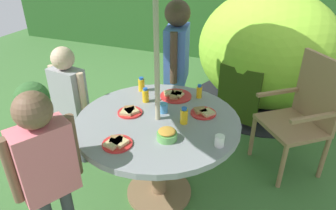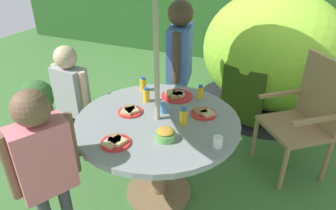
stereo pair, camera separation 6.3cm
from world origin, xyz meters
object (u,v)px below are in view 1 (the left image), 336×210
at_px(wooden_chair, 304,111).
at_px(plate_far_right, 130,111).
at_px(dome_tent, 267,50).
at_px(juice_bottle_mid_left, 146,95).
at_px(juice_bottle_center_front, 184,116).
at_px(juice_bottle_center_back, 141,85).
at_px(child_in_grey_shirt, 69,92).
at_px(child_in_pink_shirt, 45,161).
at_px(garden_table, 158,135).
at_px(juice_bottle_near_right, 199,92).
at_px(plate_far_left, 204,112).
at_px(child_in_blue_shirt, 177,54).
at_px(plate_back_edge, 175,95).
at_px(cup_far, 163,108).
at_px(snack_bowl, 167,134).
at_px(cup_near, 220,141).
at_px(potted_plant, 34,105).
at_px(plate_near_left, 117,143).

xyz_separation_m(wooden_chair, plate_far_right, (-1.25, -0.81, 0.17)).
bearing_deg(dome_tent, juice_bottle_mid_left, -99.08).
relative_size(juice_bottle_center_front, juice_bottle_center_back, 1.02).
bearing_deg(wooden_chair, child_in_grey_shirt, -109.03).
bearing_deg(child_in_grey_shirt, child_in_pink_shirt, -50.84).
bearing_deg(juice_bottle_center_back, garden_table, -50.47).
bearing_deg(juice_bottle_mid_left, juice_bottle_near_right, 30.54).
bearing_deg(plate_far_left, juice_bottle_center_back, 162.64).
bearing_deg(child_in_blue_shirt, plate_back_edge, 7.18).
bearing_deg(cup_far, dome_tent, 72.62).
bearing_deg(dome_tent, plate_far_right, -97.60).
bearing_deg(plate_far_right, snack_bowl, -28.86).
xyz_separation_m(dome_tent, child_in_blue_shirt, (-0.77, -1.07, 0.20)).
xyz_separation_m(juice_bottle_center_back, cup_near, (0.80, -0.53, -0.02)).
distance_m(dome_tent, snack_bowl, 2.24).
bearing_deg(child_in_pink_shirt, potted_plant, 76.02).
xyz_separation_m(child_in_blue_shirt, plate_far_left, (0.48, -0.72, -0.16)).
bearing_deg(plate_far_right, potted_plant, 163.90).
bearing_deg(plate_near_left, snack_bowl, 32.25).
bearing_deg(child_in_grey_shirt, juice_bottle_near_right, 24.22).
height_order(juice_bottle_center_back, juice_bottle_mid_left, juice_bottle_center_back).
bearing_deg(cup_near, child_in_pink_shirt, -147.08).
height_order(dome_tent, plate_far_left, dome_tent).
bearing_deg(wooden_chair, plate_back_edge, -105.60).
distance_m(dome_tent, potted_plant, 2.75).
height_order(wooden_chair, dome_tent, dome_tent).
distance_m(child_in_blue_shirt, juice_bottle_near_right, 0.62).
height_order(plate_back_edge, juice_bottle_center_front, juice_bottle_center_front).
distance_m(juice_bottle_center_back, cup_far, 0.41).
height_order(dome_tent, cup_near, dome_tent).
bearing_deg(cup_near, garden_table, 162.28).
height_order(potted_plant, juice_bottle_center_front, juice_bottle_center_front).
bearing_deg(child_in_pink_shirt, cup_far, 3.43).
bearing_deg(child_in_pink_shirt, juice_bottle_near_right, 1.95).
xyz_separation_m(potted_plant, juice_bottle_center_front, (1.82, -0.39, 0.47)).
height_order(child_in_pink_shirt, plate_near_left, child_in_pink_shirt).
relative_size(garden_table, juice_bottle_near_right, 10.28).
bearing_deg(plate_near_left, garden_table, 72.86).
relative_size(snack_bowl, plate_far_left, 0.70).
bearing_deg(plate_far_right, juice_bottle_mid_left, 81.28).
xyz_separation_m(plate_far_right, juice_bottle_center_back, (-0.08, 0.38, 0.04)).
height_order(juice_bottle_near_right, juice_bottle_center_back, juice_bottle_center_back).
relative_size(child_in_pink_shirt, juice_bottle_near_right, 10.36).
distance_m(juice_bottle_center_front, juice_bottle_center_back, 0.62).
bearing_deg(plate_near_left, plate_far_right, 105.97).
bearing_deg(cup_near, plate_far_right, 167.75).
bearing_deg(cup_far, plate_far_left, 16.04).
relative_size(juice_bottle_mid_left, cup_near, 1.62).
bearing_deg(child_in_blue_shirt, wooden_chair, 73.65).
relative_size(juice_bottle_center_back, juice_bottle_mid_left, 1.04).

